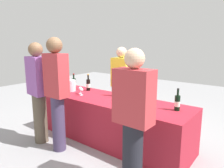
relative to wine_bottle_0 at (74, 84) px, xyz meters
The scene contains 15 objects.
ground_plane 1.34m from the wine_bottle_0, ahead, with size 12.00×12.00×0.00m, color gray.
tasting_table 1.15m from the wine_bottle_0, ahead, with size 2.62×0.82×0.72m, color maroon.
wine_bottle_0 is the anchor object (origin of this frame).
wine_bottle_1 0.31m from the wine_bottle_0, 17.97° to the left, with size 0.08×0.08×0.32m.
wine_bottle_2 0.95m from the wine_bottle_0, ahead, with size 0.07×0.07×0.31m.
wine_bottle_3 1.65m from the wine_bottle_0, ahead, with size 0.07×0.07×0.34m.
wine_bottle_4 2.10m from the wine_bottle_0, ahead, with size 0.07×0.07×0.31m.
wine_glass_0 0.41m from the wine_bottle_0, 26.14° to the right, with size 0.06×0.06×0.13m.
wine_glass_1 0.53m from the wine_bottle_0, 27.93° to the right, with size 0.07×0.07×0.13m.
wine_glass_2 1.49m from the wine_bottle_0, 12.24° to the right, with size 0.08×0.08×0.14m.
ice_bucket 0.16m from the wine_bottle_0, 63.51° to the right, with size 0.19×0.19×0.21m, color silver.
server_pouring 0.94m from the wine_bottle_0, 37.80° to the left, with size 0.41×0.25×1.55m.
guest_0 0.89m from the wine_bottle_0, 80.63° to the right, with size 0.42×0.27×1.63m.
guest_1 1.06m from the wine_bottle_0, 55.25° to the right, with size 0.36×0.23×1.71m.
guest_2 2.16m from the wine_bottle_0, 25.01° to the right, with size 0.42×0.24×1.58m.
Camera 1 is at (2.02, -2.59, 1.62)m, focal length 33.34 mm.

